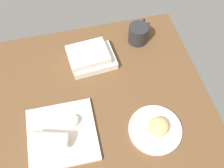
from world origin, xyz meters
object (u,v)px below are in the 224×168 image
object	(u,v)px
square_plate	(62,134)
book_stack	(90,57)
scone_pastry	(158,127)
sauce_cup	(72,121)
breakfast_wrap	(51,139)
coffee_mug	(138,33)
round_plate	(155,129)

from	to	relation	value
square_plate	book_stack	xyz separation A→B (cm)	(-17.41, -32.08, 2.47)
scone_pastry	book_stack	size ratio (longest dim) A/B	0.40
square_plate	sauce_cup	xyz separation A→B (cm)	(-4.70, -3.38, 2.28)
scone_pastry	breakfast_wrap	distance (cm)	39.73
scone_pastry	square_plate	size ratio (longest dim) A/B	0.33
scone_pastry	book_stack	xyz separation A→B (cm)	(18.35, -38.76, -0.33)
coffee_mug	sauce_cup	bearing A→B (deg)	44.62
square_plate	sauce_cup	distance (cm)	6.22
coffee_mug	book_stack	bearing A→B (deg)	17.92
round_plate	breakfast_wrap	world-z (taller)	breakfast_wrap
sauce_cup	coffee_mug	distance (cm)	52.09
book_stack	square_plate	bearing A→B (deg)	61.52
round_plate	square_plate	world-z (taller)	square_plate
square_plate	coffee_mug	xyz separation A→B (cm)	(-41.76, -39.95, 3.73)
scone_pastry	breakfast_wrap	bearing A→B (deg)	-5.74
square_plate	sauce_cup	bearing A→B (deg)	-144.27
round_plate	sauce_cup	xyz separation A→B (cm)	(30.24, -9.73, 2.38)
round_plate	scone_pastry	size ratio (longest dim) A/B	2.40
scone_pastry	sauce_cup	distance (cm)	32.65
coffee_mug	round_plate	bearing A→B (deg)	81.63
breakfast_wrap	book_stack	xyz separation A→B (cm)	(-21.17, -34.79, -1.20)
sauce_cup	book_stack	bearing A→B (deg)	-113.88
sauce_cup	coffee_mug	bearing A→B (deg)	-135.38
coffee_mug	breakfast_wrap	bearing A→B (deg)	43.14
scone_pastry	square_plate	bearing A→B (deg)	-10.58
round_plate	coffee_mug	bearing A→B (deg)	-98.37
book_stack	coffee_mug	distance (cm)	25.63
round_plate	sauce_cup	distance (cm)	31.86
sauce_cup	book_stack	size ratio (longest dim) A/B	0.21
round_plate	book_stack	bearing A→B (deg)	-65.47
breakfast_wrap	coffee_mug	distance (cm)	62.39
sauce_cup	square_plate	bearing A→B (deg)	35.73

